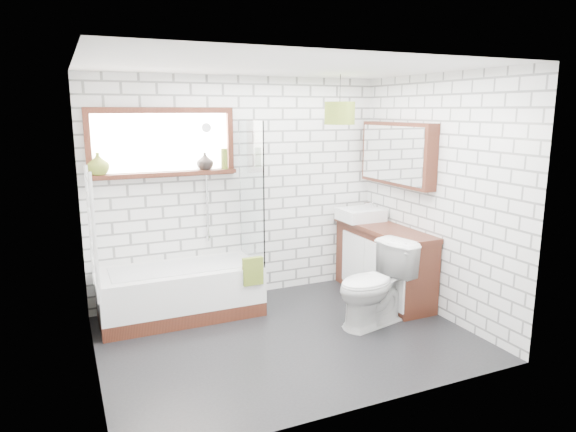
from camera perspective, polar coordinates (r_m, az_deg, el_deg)
name	(u,v)px	position (r m, az deg, el deg)	size (l,w,h in m)	color
floor	(287,338)	(5.04, -0.12, -13.41)	(3.40, 2.60, 0.01)	black
ceiling	(287,66)	(4.58, -0.14, 16.35)	(3.40, 2.60, 0.01)	white
wall_back	(240,189)	(5.85, -5.34, 2.96)	(3.40, 0.01, 2.50)	white
wall_front	(365,243)	(3.52, 8.53, -2.96)	(3.40, 0.01, 2.50)	white
wall_left	(86,227)	(4.26, -21.56, -1.09)	(0.01, 2.60, 2.50)	white
wall_right	(437,197)	(5.55, 16.18, 2.08)	(0.01, 2.60, 2.50)	white
window	(163,143)	(5.53, -13.74, 7.92)	(1.52, 0.16, 0.68)	#38180F
towel_radiator	(92,232)	(4.28, -20.91, -1.70)	(0.06, 0.52, 1.00)	white
mirror_cabinet	(397,154)	(5.92, 12.02, 6.77)	(0.16, 1.20, 0.70)	#38180F
shower_riser	(207,183)	(5.67, -9.04, 3.62)	(0.02, 0.02, 1.30)	silver
bathtub	(181,292)	(5.54, -11.80, -8.26)	(1.64, 0.72, 0.53)	white
shower_screen	(252,191)	(5.50, -4.07, 2.76)	(0.02, 0.72, 1.50)	white
towel_green	(253,271)	(5.30, -3.92, -6.14)	(0.21, 0.06, 0.29)	olive
towel_beige	(253,271)	(5.30, -3.92, -6.14)	(0.18, 0.04, 0.23)	tan
vanity	(383,262)	(6.03, 10.53, -5.05)	(0.47, 1.45, 0.83)	#38180F
basin	(361,214)	(6.22, 8.07, 0.17)	(0.48, 0.42, 0.14)	white
tap	(372,209)	(6.29, 9.32, 0.82)	(0.03, 0.03, 0.16)	silver
toilet	(375,285)	(5.24, 9.61, -7.55)	(0.82, 0.47, 0.84)	white
vase_olive	(98,166)	(5.44, -20.34, 5.25)	(0.21, 0.21, 0.22)	olive
vase_dark	(205,163)	(5.61, -9.20, 5.83)	(0.18, 0.18, 0.19)	black
bottle	(224,161)	(5.67, -7.08, 6.13)	(0.07, 0.07, 0.22)	olive
pendant	(340,113)	(5.57, 5.76, 11.30)	(0.32, 0.32, 0.24)	olive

